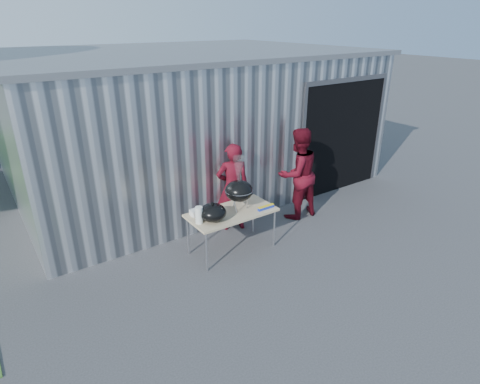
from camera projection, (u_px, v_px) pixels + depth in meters
ground at (275, 265)px, 6.65m from camera, size 80.00×80.00×0.00m
building at (189, 116)px, 9.98m from camera, size 8.20×6.20×3.10m
folding_table at (232, 214)px, 6.81m from camera, size 1.50×0.75×0.75m
kettle_grill at (239, 187)px, 6.71m from camera, size 0.48×0.48×0.95m
grill_lid at (213, 212)px, 6.44m from camera, size 0.44×0.44×0.32m
paper_towels at (199, 215)px, 6.36m from camera, size 0.12×0.12×0.28m
white_tub at (197, 212)px, 6.66m from camera, size 0.20×0.15×0.10m
foil_box at (266, 207)px, 6.87m from camera, size 0.32×0.05×0.06m
person_cook at (233, 187)px, 7.51m from camera, size 0.72×0.60×1.70m
person_bystander at (298, 174)px, 7.96m from camera, size 0.93×0.74×1.85m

